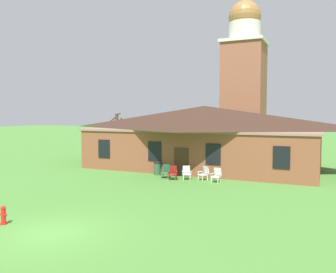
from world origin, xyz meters
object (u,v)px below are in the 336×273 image
at_px(trash_bin, 157,168).
at_px(lawn_chair_near_door, 173,172).
at_px(lawn_chair_middle, 204,173).
at_px(lawn_chair_right_end, 217,175).
at_px(fire_hydrant, 3,215).
at_px(lawn_chair_left_end, 186,172).
at_px(lawn_chair_by_porch, 166,171).

bearing_deg(trash_bin, lawn_chair_near_door, -33.97).
distance_m(lawn_chair_middle, trash_bin, 3.96).
distance_m(lawn_chair_near_door, lawn_chair_right_end, 3.12).
distance_m(lawn_chair_middle, fire_hydrant, 13.53).
bearing_deg(lawn_chair_left_end, lawn_chair_right_end, -2.33).
relative_size(lawn_chair_left_end, fire_hydrant, 1.21).
bearing_deg(lawn_chair_by_porch, lawn_chair_near_door, -24.00).
xyz_separation_m(lawn_chair_middle, trash_bin, (-3.92, 0.57, -0.00)).
height_order(lawn_chair_middle, lawn_chair_right_end, same).
height_order(lawn_chair_by_porch, lawn_chair_right_end, same).
bearing_deg(fire_hydrant, trash_bin, 87.22).
distance_m(lawn_chair_by_porch, fire_hydrant, 12.51).
bearing_deg(lawn_chair_middle, lawn_chair_by_porch, -172.93).
bearing_deg(lawn_chair_middle, fire_hydrant, -109.73).
bearing_deg(lawn_chair_left_end, trash_bin, 162.93).
relative_size(lawn_chair_near_door, trash_bin, 0.98).
relative_size(lawn_chair_near_door, fire_hydrant, 1.21).
height_order(lawn_chair_by_porch, trash_bin, trash_bin).
xyz_separation_m(lawn_chair_right_end, trash_bin, (-4.93, 0.92, -0.00)).
bearing_deg(lawn_chair_middle, lawn_chair_left_end, -168.11).
bearing_deg(lawn_chair_right_end, lawn_chair_near_door, -174.31).
bearing_deg(lawn_chair_near_door, fire_hydrant, -101.55).
distance_m(lawn_chair_near_door, fire_hydrant, 12.33).
distance_m(lawn_chair_left_end, trash_bin, 2.82).
relative_size(lawn_chair_near_door, lawn_chair_left_end, 1.00).
height_order(lawn_chair_left_end, lawn_chair_right_end, same).
xyz_separation_m(lawn_chair_near_door, lawn_chair_right_end, (3.10, 0.31, 0.00)).
relative_size(lawn_chair_left_end, lawn_chair_right_end, 1.00).
xyz_separation_m(lawn_chair_by_porch, fire_hydrant, (-1.77, -12.39, -0.12)).
bearing_deg(lawn_chair_by_porch, fire_hydrant, -98.12).
xyz_separation_m(lawn_chair_by_porch, trash_bin, (-1.12, 0.92, -0.00)).
relative_size(lawn_chair_by_porch, lawn_chair_near_door, 1.00).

